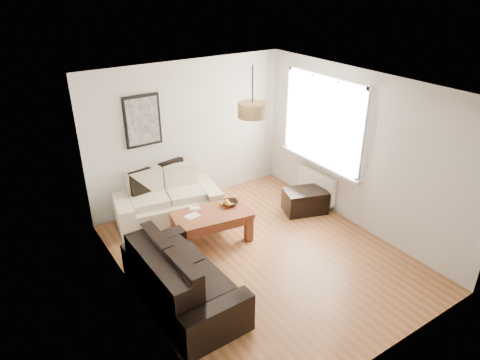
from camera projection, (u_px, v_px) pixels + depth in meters
floor at (262, 256)px, 6.55m from camera, size 4.50×4.50×0.00m
ceiling at (266, 87)px, 5.41m from camera, size 3.80×4.50×0.00m
wall_back at (189, 134)px, 7.67m from camera, size 3.80×0.04×2.60m
wall_front at (397, 262)px, 4.30m from camera, size 3.80×0.04×2.60m
wall_left at (133, 219)px, 5.04m from camera, size 0.04×4.50×2.60m
wall_right at (359, 151)px, 6.92m from camera, size 0.04×4.50×2.60m
window_bay at (324, 121)px, 7.37m from camera, size 0.14×1.90×1.60m
radiator at (316, 185)px, 7.89m from camera, size 0.10×0.90×0.52m
poster at (143, 121)px, 7.05m from camera, size 0.62×0.04×0.87m
pendant_shade at (252, 110)px, 5.80m from camera, size 0.40×0.40×0.20m
loveseat_cream at (167, 197)px, 7.34m from camera, size 1.88×1.24×0.86m
sofa_leather at (183, 276)px, 5.50m from camera, size 0.97×1.91×0.82m
coffee_table at (212, 226)px, 6.85m from camera, size 1.30×0.83×0.50m
ottoman at (305, 201)px, 7.69m from camera, size 0.85×0.69×0.42m
cushion_left at (141, 182)px, 7.18m from camera, size 0.42×0.16×0.41m
cushion_right at (173, 172)px, 7.47m from camera, size 0.45×0.20×0.44m
fruit_bowl at (230, 203)px, 6.97m from camera, size 0.32×0.32×0.06m
orange_a at (229, 205)px, 6.90m from camera, size 0.09×0.09×0.08m
orange_b at (227, 202)px, 6.99m from camera, size 0.10×0.10×0.07m
orange_c at (221, 204)px, 6.92m from camera, size 0.08×0.08×0.07m
papers at (193, 216)px, 6.65m from camera, size 0.24×0.19×0.01m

